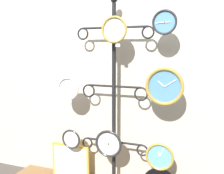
{
  "coord_description": "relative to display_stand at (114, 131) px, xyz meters",
  "views": [
    {
      "loc": [
        0.85,
        -1.86,
        1.4
      ],
      "look_at": [
        0.0,
        0.36,
        1.06
      ],
      "focal_mm": 42.0,
      "sensor_mm": 36.0,
      "label": 1
    }
  ],
  "objects": [
    {
      "name": "shop_wall",
      "position": [
        0.0,
        0.16,
        0.77
      ],
      "size": [
        4.4,
        0.04,
        2.8
      ],
      "color": "#BCB2A3",
      "rests_on": "ground_plane"
    },
    {
      "name": "display_stand",
      "position": [
        0.0,
        0.0,
        0.0
      ],
      "size": [
        0.75,
        0.4,
        1.89
      ],
      "color": "black",
      "rests_on": "ground_plane"
    },
    {
      "name": "clock_top_center",
      "position": [
        0.04,
        -0.1,
        0.94
      ],
      "size": [
        0.24,
        0.04,
        0.24
      ],
      "color": "silver"
    },
    {
      "name": "clock_top_right",
      "position": [
        0.47,
        -0.08,
        0.99
      ],
      "size": [
        0.21,
        0.04,
        0.21
      ],
      "color": "#4C84B2"
    },
    {
      "name": "clock_middle_left",
      "position": [
        -0.43,
        -0.11,
        0.4
      ],
      "size": [
        0.22,
        0.04,
        0.22
      ],
      "color": "silver"
    },
    {
      "name": "clock_middle_right",
      "position": [
        0.49,
        -0.1,
        0.47
      ],
      "size": [
        0.33,
        0.04,
        0.33
      ],
      "color": "#4C84B2"
    },
    {
      "name": "clock_bottom_left",
      "position": [
        -0.42,
        -0.09,
        -0.1
      ],
      "size": [
        0.2,
        0.04,
        0.2
      ],
      "color": "silver"
    },
    {
      "name": "clock_bottom_center",
      "position": [
        -0.01,
        -0.12,
        -0.09
      ],
      "size": [
        0.26,
        0.04,
        0.26
      ],
      "color": "silver"
    },
    {
      "name": "clock_bottom_right",
      "position": [
        0.46,
        -0.09,
        -0.15
      ],
      "size": [
        0.25,
        0.04,
        0.25
      ],
      "color": "#60A8DB"
    },
    {
      "name": "picture_frame",
      "position": [
        -0.48,
        -0.0,
        -0.38
      ],
      "size": [
        0.42,
        0.02,
        0.37
      ],
      "color": "gold",
      "rests_on": "low_shelf"
    },
    {
      "name": "price_tag_upper",
      "position": [
        0.07,
        -0.1,
        0.81
      ],
      "size": [
        0.04,
        0.0,
        0.03
      ],
      "color": "white"
    }
  ]
}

